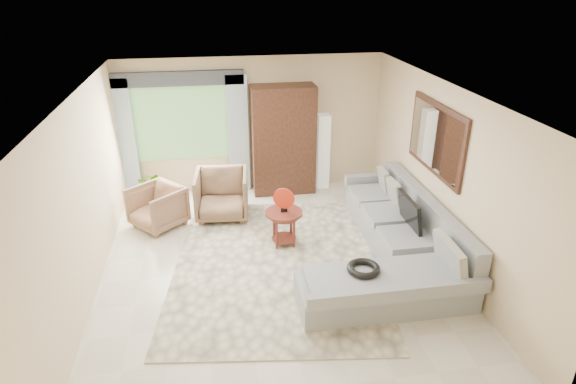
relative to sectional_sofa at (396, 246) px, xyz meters
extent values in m
plane|color=silver|center=(-1.78, 0.18, -0.28)|extent=(6.00, 6.00, 0.00)
cube|color=beige|center=(-1.75, 0.27, -0.27)|extent=(3.51, 4.37, 0.02)
cube|color=gray|center=(0.22, 0.68, -0.08)|extent=(0.90, 2.40, 0.40)
cube|color=gray|center=(-0.48, -0.92, -0.08)|extent=(2.30, 0.80, 0.40)
cube|color=gray|center=(0.57, 0.28, 0.37)|extent=(0.20, 3.20, 0.50)
cube|color=gray|center=(0.22, 1.96, 0.23)|extent=(0.90, 0.16, 0.22)
cube|color=gray|center=(-0.48, -1.37, 0.21)|extent=(2.30, 0.10, 0.18)
cube|color=black|center=(0.27, 0.22, 0.44)|extent=(0.14, 0.74, 0.48)
torus|color=black|center=(-0.78, -0.86, 0.26)|extent=(0.43, 0.43, 0.09)
cylinder|color=#491D13|center=(-1.55, 0.80, 0.29)|extent=(0.59, 0.59, 0.04)
cylinder|color=#491D13|center=(-1.55, 0.80, -0.02)|extent=(0.39, 0.39, 0.53)
cylinder|color=red|center=(-1.55, 0.80, 0.54)|extent=(0.32, 0.16, 0.34)
imported|color=#9D7156|center=(-3.58, 1.77, 0.08)|extent=(1.10, 1.10, 0.72)
imported|color=brown|center=(-2.48, 1.96, 0.14)|extent=(0.97, 1.00, 0.84)
imported|color=#999999|center=(-3.72, 2.83, 0.01)|extent=(0.66, 0.62, 0.59)
cube|color=black|center=(-1.23, 2.90, 0.77)|extent=(1.20, 0.55, 2.10)
cube|color=silver|center=(-0.43, 2.96, 0.47)|extent=(0.24, 0.24, 1.50)
cube|color=#669E59|center=(-3.13, 3.15, 1.12)|extent=(1.80, 0.04, 1.40)
cube|color=#9EB7CC|center=(-4.18, 3.06, 0.87)|extent=(0.40, 0.08, 2.30)
cube|color=#9EB7CC|center=(-2.08, 3.06, 0.87)|extent=(0.40, 0.08, 2.30)
cube|color=#1E232D|center=(-3.13, 3.08, 1.97)|extent=(2.40, 0.12, 0.26)
cube|color=black|center=(0.69, 0.53, 1.47)|extent=(0.04, 1.70, 1.05)
cube|color=white|center=(0.66, 0.53, 1.47)|extent=(0.02, 1.54, 0.90)
camera|label=1|loc=(-2.58, -5.80, 3.71)|focal=30.00mm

